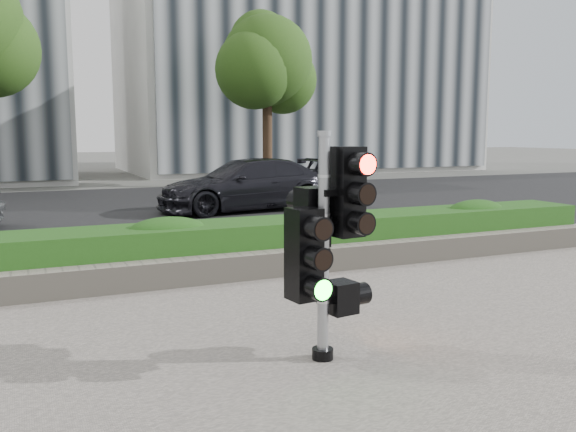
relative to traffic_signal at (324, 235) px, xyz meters
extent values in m
plane|color=#51514C|center=(0.66, 1.14, -1.12)|extent=(120.00, 120.00, 0.00)
cube|color=#9E9389|center=(0.66, -1.36, -1.11)|extent=(16.00, 11.00, 0.03)
cube|color=black|center=(0.66, 11.14, -1.11)|extent=(60.00, 13.00, 0.02)
cube|color=gray|center=(0.66, 4.29, -1.06)|extent=(60.00, 0.25, 0.12)
cube|color=gray|center=(0.66, 3.04, -0.92)|extent=(12.00, 0.32, 0.34)
cube|color=#307A25|center=(0.66, 3.69, -0.75)|extent=(12.00, 1.00, 0.68)
cube|color=#B7B7B2|center=(11.66, 26.14, 4.88)|extent=(18.00, 10.00, 12.00)
cylinder|color=black|center=(6.16, 16.64, 0.67)|extent=(0.36, 0.36, 3.58)
sphere|color=#1D4112|center=(6.16, 16.64, 3.48)|extent=(3.33, 3.33, 3.33)
sphere|color=#1D4112|center=(6.93, 16.96, 2.84)|extent=(2.56, 2.56, 2.56)
sphere|color=#1D4112|center=(5.52, 16.25, 3.10)|extent=(2.82, 2.82, 2.82)
sphere|color=#1D4112|center=(6.16, 17.28, 4.25)|extent=(2.30, 2.30, 2.30)
cylinder|color=black|center=(-0.02, -0.03, -1.05)|extent=(0.19, 0.19, 0.09)
cylinder|color=gray|center=(-0.02, -0.03, -0.13)|extent=(0.10, 0.10, 1.93)
cylinder|color=gray|center=(-0.02, -0.03, 0.86)|extent=(0.12, 0.12, 0.05)
cube|color=#FF1107|center=(0.20, -0.03, 0.37)|extent=(0.28, 0.28, 0.77)
cube|color=#14E51E|center=(-0.23, -0.09, -0.13)|extent=(0.28, 0.28, 0.77)
cube|color=black|center=(-0.02, 0.19, 0.13)|extent=(0.28, 0.28, 0.53)
cube|color=orange|center=(0.18, 0.02, -0.58)|extent=(0.28, 0.28, 0.28)
imported|color=black|center=(2.90, 10.00, -0.45)|extent=(4.70, 2.28, 1.32)
camera|label=1|loc=(-2.37, -4.59, 0.87)|focal=38.00mm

